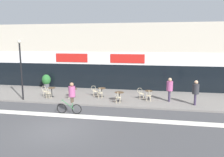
# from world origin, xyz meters

# --- Properties ---
(ground_plane) EXTENTS (120.00, 120.00, 0.00)m
(ground_plane) POSITION_xyz_m (0.00, 0.00, 0.00)
(ground_plane) COLOR #424244
(sidewalk_slab) EXTENTS (40.00, 5.50, 0.12)m
(sidewalk_slab) POSITION_xyz_m (0.00, 7.25, 0.06)
(sidewalk_slab) COLOR slate
(sidewalk_slab) RESTS_ON ground
(storefront_facade) EXTENTS (40.00, 4.06, 6.41)m
(storefront_facade) POSITION_xyz_m (0.00, 11.97, 3.19)
(storefront_facade) COLOR beige
(storefront_facade) RESTS_ON ground
(bike_lane_stripe) EXTENTS (36.00, 0.70, 0.01)m
(bike_lane_stripe) POSITION_xyz_m (0.00, 2.21, 0.00)
(bike_lane_stripe) COLOR silver
(bike_lane_stripe) RESTS_ON ground
(bistro_table_0) EXTENTS (0.61, 0.61, 0.77)m
(bistro_table_0) POSITION_xyz_m (-3.17, 6.17, 0.66)
(bistro_table_0) COLOR black
(bistro_table_0) RESTS_ON sidewalk_slab
(bistro_table_1) EXTENTS (0.67, 0.67, 0.71)m
(bistro_table_1) POSITION_xyz_m (-1.37, 6.40, 0.63)
(bistro_table_1) COLOR black
(bistro_table_1) RESTS_ON sidewalk_slab
(bistro_table_2) EXTENTS (0.66, 0.66, 0.72)m
(bistro_table_2) POSITION_xyz_m (0.95, 7.01, 0.63)
(bistro_table_2) COLOR black
(bistro_table_2) RESTS_ON sidewalk_slab
(bistro_table_3) EXTENTS (0.72, 0.72, 0.71)m
(bistro_table_3) POSITION_xyz_m (2.61, 5.83, 0.63)
(bistro_table_3) COLOR black
(bistro_table_3) RESTS_ON sidewalk_slab
(bistro_table_4) EXTENTS (0.60, 0.60, 0.71)m
(bistro_table_4) POSITION_xyz_m (4.86, 6.80, 0.62)
(bistro_table_4) COLOR black
(bistro_table_4) RESTS_ON sidewalk_slab
(cafe_chair_0_near) EXTENTS (0.41, 0.58, 0.90)m
(cafe_chair_0_near) POSITION_xyz_m (-3.17, 5.54, 0.64)
(cafe_chair_0_near) COLOR beige
(cafe_chair_0_near) RESTS_ON sidewalk_slab
(cafe_chair_0_side) EXTENTS (0.59, 0.43, 0.90)m
(cafe_chair_0_side) POSITION_xyz_m (-3.80, 6.18, 0.64)
(cafe_chair_0_side) COLOR beige
(cafe_chair_0_side) RESTS_ON sidewalk_slab
(cafe_chair_1_near) EXTENTS (0.44, 0.59, 0.90)m
(cafe_chair_1_near) POSITION_xyz_m (-1.36, 5.77, 0.64)
(cafe_chair_1_near) COLOR beige
(cafe_chair_1_near) RESTS_ON sidewalk_slab
(cafe_chair_2_near) EXTENTS (0.41, 0.58, 0.90)m
(cafe_chair_2_near) POSITION_xyz_m (0.95, 6.39, 0.64)
(cafe_chair_2_near) COLOR beige
(cafe_chair_2_near) RESTS_ON sidewalk_slab
(cafe_chair_2_side) EXTENTS (0.59, 0.42, 0.90)m
(cafe_chair_2_side) POSITION_xyz_m (0.32, 7.01, 0.64)
(cafe_chair_2_side) COLOR beige
(cafe_chair_2_side) RESTS_ON sidewalk_slab
(cafe_chair_3_near) EXTENTS (0.40, 0.58, 0.90)m
(cafe_chair_3_near) POSITION_xyz_m (2.61, 5.21, 0.64)
(cafe_chair_3_near) COLOR beige
(cafe_chair_3_near) RESTS_ON sidewalk_slab
(cafe_chair_4_near) EXTENTS (0.44, 0.59, 0.90)m
(cafe_chair_4_near) POSITION_xyz_m (4.87, 6.17, 0.64)
(cafe_chair_4_near) COLOR beige
(cafe_chair_4_near) RESTS_ON sidewalk_slab
(cafe_chair_4_side) EXTENTS (0.58, 0.42, 0.90)m
(cafe_chair_4_side) POSITION_xyz_m (4.24, 6.80, 0.64)
(cafe_chair_4_side) COLOR beige
(cafe_chair_4_side) RESTS_ON sidewalk_slab
(planter_pot) EXTENTS (0.87, 0.87, 1.34)m
(planter_pot) POSITION_xyz_m (-5.30, 9.44, 0.86)
(planter_pot) COLOR #4C4C51
(planter_pot) RESTS_ON sidewalk_slab
(lamp_post) EXTENTS (0.26, 0.26, 4.71)m
(lamp_post) POSITION_xyz_m (-5.03, 4.90, 2.87)
(lamp_post) COLOR black
(lamp_post) RESTS_ON sidewalk_slab
(cyclist_0) EXTENTS (1.70, 0.49, 2.11)m
(cyclist_0) POSITION_xyz_m (-0.09, 2.62, 1.24)
(cyclist_0) COLOR black
(cyclist_0) RESTS_ON ground
(pedestrian_near_end) EXTENTS (0.55, 0.55, 1.83)m
(pedestrian_near_end) POSITION_xyz_m (8.23, 5.80, 1.21)
(pedestrian_near_end) COLOR #382D47
(pedestrian_near_end) RESTS_ON sidewalk_slab
(pedestrian_far_end) EXTENTS (0.54, 0.54, 1.85)m
(pedestrian_far_end) POSITION_xyz_m (6.44, 6.46, 1.22)
(pedestrian_far_end) COLOR #382D47
(pedestrian_far_end) RESTS_ON sidewalk_slab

